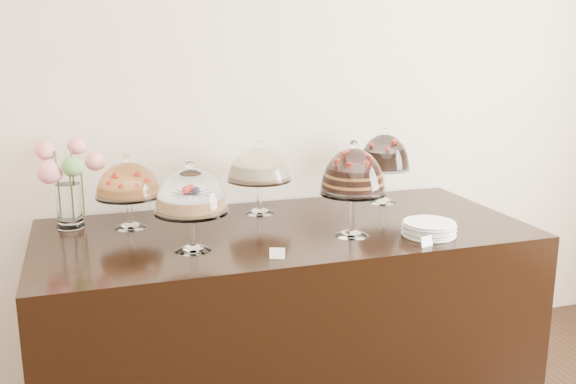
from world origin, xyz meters
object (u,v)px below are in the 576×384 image
object	(u,v)px
cake_stand_choco_layer	(353,175)
cake_stand_dark_choco	(384,155)
display_counter	(285,319)
cake_stand_fruit_tart	(128,183)
flower_vase	(67,179)
cake_stand_sugar_sponge	(191,195)
plate_stack	(429,229)
cake_stand_cheesecake	(259,167)

from	to	relation	value
cake_stand_choco_layer	cake_stand_dark_choco	bearing A→B (deg)	51.29
display_counter	cake_stand_fruit_tart	size ratio (longest dim) A/B	6.51
cake_stand_choco_layer	flower_vase	world-z (taller)	cake_stand_choco_layer
cake_stand_sugar_sponge	plate_stack	distance (m)	1.04
cake_stand_fruit_tart	cake_stand_sugar_sponge	bearing A→B (deg)	-62.55
cake_stand_choco_layer	flower_vase	distance (m)	1.28
flower_vase	plate_stack	world-z (taller)	flower_vase
cake_stand_sugar_sponge	cake_stand_choco_layer	bearing A→B (deg)	-0.81
plate_stack	cake_stand_fruit_tart	bearing A→B (deg)	156.62
cake_stand_dark_choco	plate_stack	distance (m)	0.64
display_counter	cake_stand_choco_layer	size ratio (longest dim) A/B	5.20
cake_stand_sugar_sponge	flower_vase	bearing A→B (deg)	133.47
cake_stand_fruit_tart	plate_stack	xyz separation A→B (m)	(1.23, -0.53, -0.18)
display_counter	cake_stand_sugar_sponge	world-z (taller)	cake_stand_sugar_sponge
cake_stand_dark_choco	cake_stand_sugar_sponge	bearing A→B (deg)	-156.29
plate_stack	display_counter	bearing A→B (deg)	151.52
plate_stack	cake_stand_dark_choco	bearing A→B (deg)	83.22
cake_stand_sugar_sponge	cake_stand_dark_choco	bearing A→B (deg)	23.71
cake_stand_sugar_sponge	plate_stack	world-z (taller)	cake_stand_sugar_sponge
cake_stand_dark_choco	plate_stack	bearing A→B (deg)	-96.78
cake_stand_sugar_sponge	cake_stand_choco_layer	xyz separation A→B (m)	(0.70, -0.01, 0.04)
cake_stand_choco_layer	flower_vase	size ratio (longest dim) A/B	1.06
display_counter	cake_stand_cheesecake	size ratio (longest dim) A/B	6.09
display_counter	cake_stand_dark_choco	bearing A→B (deg)	24.48
cake_stand_sugar_sponge	cake_stand_fruit_tart	bearing A→B (deg)	117.45
display_counter	cake_stand_fruit_tart	bearing A→B (deg)	161.28
cake_stand_cheesecake	cake_stand_dark_choco	world-z (taller)	cake_stand_dark_choco
cake_stand_fruit_tart	plate_stack	size ratio (longest dim) A/B	1.48
display_counter	cake_stand_cheesecake	bearing A→B (deg)	97.73
cake_stand_sugar_sponge	cake_stand_dark_choco	distance (m)	1.19
cake_stand_fruit_tart	display_counter	bearing A→B (deg)	-18.72
cake_stand_choco_layer	cake_stand_fruit_tart	distance (m)	1.01
cake_stand_choco_layer	cake_stand_cheesecake	bearing A→B (deg)	120.41
cake_stand_cheesecake	flower_vase	world-z (taller)	flower_vase
display_counter	flower_vase	bearing A→B (deg)	161.34
cake_stand_sugar_sponge	cake_stand_fruit_tart	xyz separation A→B (m)	(-0.22, 0.41, -0.03)
cake_stand_dark_choco	cake_stand_fruit_tart	world-z (taller)	cake_stand_dark_choco
cake_stand_choco_layer	display_counter	bearing A→B (deg)	141.02
cake_stand_sugar_sponge	flower_vase	xyz separation A→B (m)	(-0.48, 0.50, -0.01)
flower_vase	display_counter	bearing A→B (deg)	-18.66
cake_stand_sugar_sponge	cake_stand_cheesecake	xyz separation A→B (m)	(0.41, 0.47, -0.00)
cake_stand_choco_layer	cake_stand_fruit_tart	size ratio (longest dim) A/B	1.25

